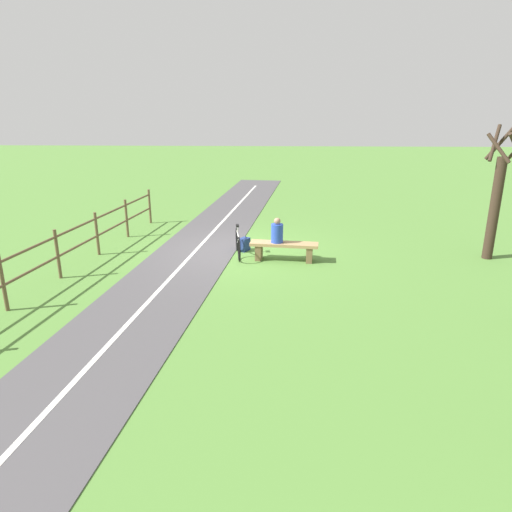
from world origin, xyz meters
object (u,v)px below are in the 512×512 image
Objects in this scene: bench at (284,248)px; backpack at (244,245)px; person_seated at (277,232)px; tree_by_path at (497,197)px; bicycle at (238,243)px.

backpack is at bearing -29.96° from bench.
person_seated is 0.19× the size of tree_by_path.
backpack is at bearing 154.96° from bicycle.
person_seated is 1.23m from bicycle.
bench is 0.48m from person_seated.
bench is 1.34m from bicycle.
bench is at bearing 143.68° from backpack.
bicycle is at bearing 73.04° from backpack.
bicycle is 4.20× the size of backpack.
bench reaches higher than backpack.
backpack is 6.96m from tree_by_path.
bicycle is (1.28, -0.40, 0.01)m from bench.
person_seated is at bearing 4.12° from tree_by_path.
backpack is (-0.14, -0.45, -0.17)m from bicycle.
bench is 1.12× the size of bicycle.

